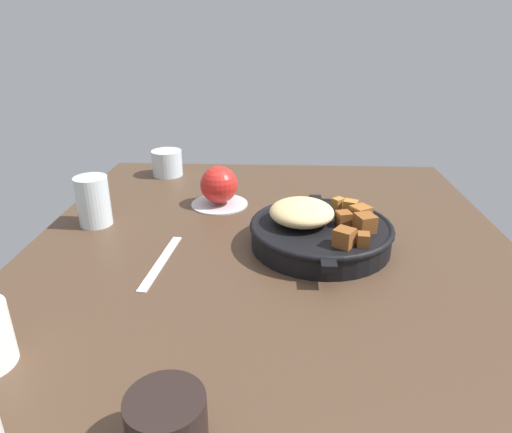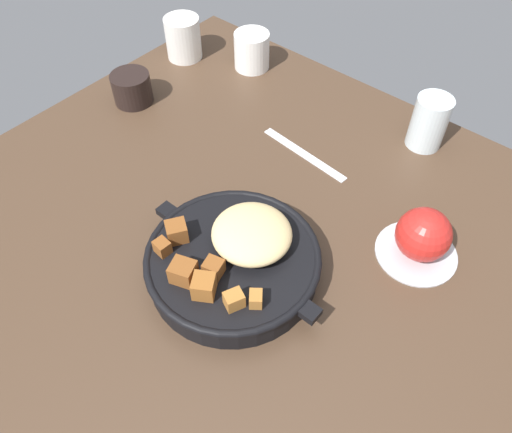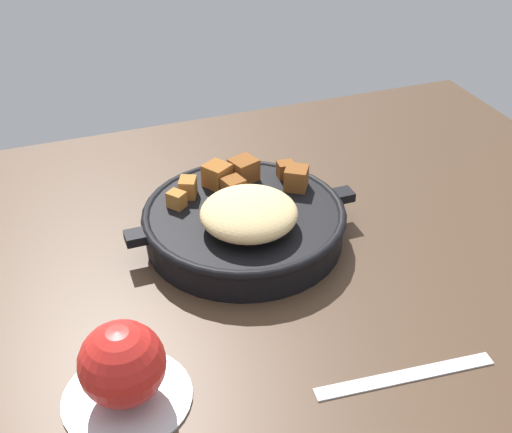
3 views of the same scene
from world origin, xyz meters
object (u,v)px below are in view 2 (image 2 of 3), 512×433
object	(u,v)px
white_creamer_pitcher	(252,51)
coffee_mug_dark	(132,88)
butter_knife	(304,154)
cast_iron_skillet	(234,259)
water_glass_tall	(429,122)
red_apple	(423,235)
ceramic_mug_white	(183,38)

from	to	relation	value
white_creamer_pitcher	coffee_mug_dark	world-z (taller)	white_creamer_pitcher
butter_knife	white_creamer_pitcher	size ratio (longest dim) A/B	2.43
butter_knife	white_creamer_pitcher	world-z (taller)	white_creamer_pitcher
cast_iron_skillet	coffee_mug_dark	xyz separation A→B (cm)	(-43.25, 17.79, -0.15)
cast_iron_skillet	white_creamer_pitcher	bearing A→B (deg)	127.85
cast_iron_skillet	water_glass_tall	size ratio (longest dim) A/B	3.02
butter_knife	water_glass_tall	bearing A→B (deg)	53.31
white_creamer_pitcher	butter_knife	bearing A→B (deg)	-30.79
cast_iron_skillet	water_glass_tall	xyz separation A→B (cm)	(7.59, 43.86, 1.79)
red_apple	coffee_mug_dark	world-z (taller)	red_apple
cast_iron_skillet	ceramic_mug_white	distance (cm)	59.04
white_creamer_pitcher	coffee_mug_dark	bearing A→B (deg)	-112.78
butter_knife	red_apple	bearing A→B (deg)	-9.21
water_glass_tall	butter_knife	bearing A→B (deg)	-131.87
white_creamer_pitcher	water_glass_tall	size ratio (longest dim) A/B	0.78
cast_iron_skillet	red_apple	xyz separation A→B (cm)	(19.09, 20.36, 1.53)
cast_iron_skillet	butter_knife	bearing A→B (deg)	105.21
cast_iron_skillet	coffee_mug_dark	bearing A→B (deg)	157.64
red_apple	coffee_mug_dark	xyz separation A→B (cm)	(-62.33, -2.57, -1.69)
butter_knife	ceramic_mug_white	bearing A→B (deg)	172.82
white_creamer_pitcher	water_glass_tall	world-z (taller)	water_glass_tall
cast_iron_skillet	butter_knife	world-z (taller)	cast_iron_skillet
white_creamer_pitcher	cast_iron_skillet	bearing A→B (deg)	-52.15
white_creamer_pitcher	ceramic_mug_white	distance (cm)	15.47
cast_iron_skillet	red_apple	bearing A→B (deg)	46.85
coffee_mug_dark	white_creamer_pitcher	bearing A→B (deg)	67.22
water_glass_tall	coffee_mug_dark	bearing A→B (deg)	-152.85
butter_knife	coffee_mug_dark	distance (cm)	37.18
butter_knife	coffee_mug_dark	world-z (taller)	coffee_mug_dark
white_creamer_pitcher	water_glass_tall	xyz separation A→B (cm)	(40.52, 1.49, 1.07)
cast_iron_skillet	water_glass_tall	distance (cm)	44.55
butter_knife	water_glass_tall	world-z (taller)	water_glass_tall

